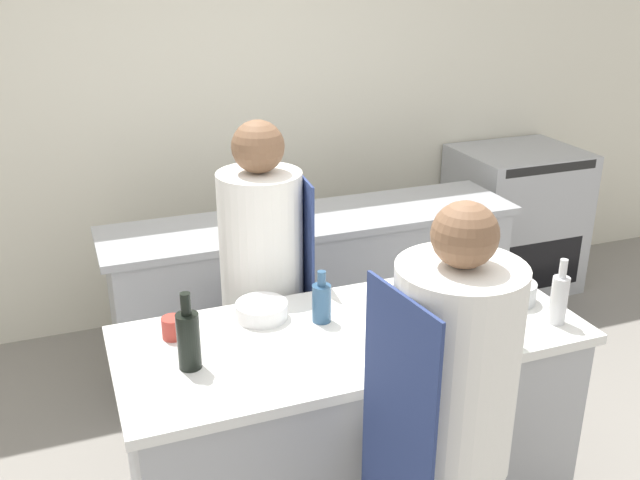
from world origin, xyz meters
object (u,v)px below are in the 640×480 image
chef_at_prep_near (447,444)px  cup (173,328)px  bottle_olive_oil (503,314)px  chef_at_stove (264,295)px  bottle_wine (189,339)px  bowl_mixing_large (513,292)px  bowl_prep_small (262,310)px  oven_range (514,219)px  bottle_cooking_oil (559,298)px  bottle_vinegar (322,302)px

chef_at_prep_near → cup: bearing=34.4°
bottle_olive_oil → chef_at_stove: bearing=127.4°
bottle_wine → bowl_mixing_large: size_ratio=1.55×
bottle_olive_oil → bowl_prep_small: size_ratio=1.43×
bottle_wine → bowl_prep_small: bottle_wine is taller
chef_at_stove → cup: chef_at_stove is taller
bottle_olive_oil → chef_at_prep_near: bearing=-140.5°
chef_at_stove → bowl_mixing_large: bearing=61.1°
cup → bowl_mixing_large: bearing=-8.3°
oven_range → bottle_wine: 3.23m
bottle_wine → bowl_prep_small: 0.44m
bottle_cooking_oil → bowl_prep_small: size_ratio=1.31×
oven_range → bottle_cooking_oil: bottle_cooking_oil is taller
chef_at_stove → bottle_cooking_oil: (0.97, -0.83, 0.20)m
bottle_cooking_oil → cup: size_ratio=3.23×
bottle_wine → bowl_mixing_large: bottle_wine is taller
oven_range → bottle_olive_oil: (-1.52, -2.01, 0.52)m
bottle_wine → cup: (-0.02, 0.23, -0.07)m
bottle_vinegar → bowl_prep_small: bottle_vinegar is taller
oven_range → bowl_prep_small: oven_range is taller
oven_range → bowl_mixing_large: (-1.28, -1.74, 0.44)m
bowl_prep_small → cup: size_ratio=2.47×
bowl_mixing_large → cup: (-1.40, 0.20, -0.00)m
bottle_olive_oil → bottle_wine: 1.16m
bottle_olive_oil → cup: bearing=157.8°
oven_range → bottle_vinegar: 2.69m
chef_at_stove → bottle_cooking_oil: size_ratio=5.93×
chef_at_stove → bowl_prep_small: (-0.12, -0.38, 0.13)m
oven_range → bottle_olive_oil: size_ratio=3.36×
chef_at_stove → bowl_mixing_large: chef_at_stove is taller
bottle_olive_oil → bowl_mixing_large: 0.37m
bottle_olive_oil → cup: size_ratio=3.54×
chef_at_prep_near → bottle_cooking_oil: 0.85m
oven_range → bowl_prep_small: bearing=-146.9°
chef_at_stove → bottle_vinegar: chef_at_stove is taller
bottle_wine → chef_at_stove: bearing=54.4°
bottle_wine → bowl_prep_small: bearing=37.6°
bottle_cooking_oil → cup: bottle_cooking_oil is taller
bottle_cooking_oil → bottle_wine: bearing=172.4°
chef_at_prep_near → bowl_mixing_large: chef_at_prep_near is taller
bottle_wine → cup: 0.24m
bottle_vinegar → bottle_cooking_oil: 0.94m
bottle_cooking_oil → bowl_mixing_large: size_ratio=1.45×
chef_at_prep_near → bowl_prep_small: bearing=16.0°
bottle_vinegar → oven_range: bearing=37.7°
oven_range → chef_at_prep_near: size_ratio=0.62×
bottle_wine → bottle_cooking_oil: (1.43, -0.19, -0.01)m
bottle_wine → bottle_vinegar: bearing=15.4°
bottle_vinegar → bowl_mixing_large: bearing=-8.8°
chef_at_stove → bottle_olive_oil: bearing=42.3°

